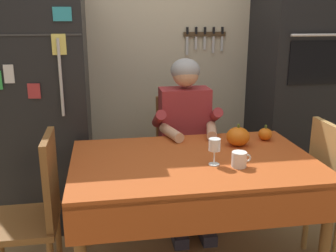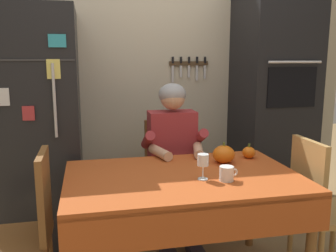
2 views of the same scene
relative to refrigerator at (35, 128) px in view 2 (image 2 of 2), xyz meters
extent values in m
cube|color=beige|center=(1.00, 0.39, 0.40)|extent=(3.70, 0.10, 2.60)
cube|color=#4C3823|center=(1.31, 0.33, 0.48)|extent=(0.36, 0.02, 0.04)
cube|color=silver|center=(1.16, 0.32, 0.39)|extent=(0.02, 0.01, 0.15)
cube|color=black|center=(1.16, 0.32, 0.51)|extent=(0.02, 0.01, 0.06)
cube|color=silver|center=(1.23, 0.32, 0.41)|extent=(0.02, 0.01, 0.10)
cube|color=black|center=(1.23, 0.32, 0.51)|extent=(0.02, 0.01, 0.06)
cube|color=silver|center=(1.31, 0.32, 0.41)|extent=(0.02, 0.01, 0.11)
cube|color=black|center=(1.31, 0.32, 0.51)|extent=(0.02, 0.01, 0.06)
cube|color=silver|center=(1.38, 0.32, 0.39)|extent=(0.02, 0.01, 0.14)
cube|color=black|center=(1.38, 0.32, 0.51)|extent=(0.02, 0.01, 0.06)
cube|color=silver|center=(1.46, 0.32, 0.40)|extent=(0.02, 0.01, 0.12)
cube|color=black|center=(1.46, 0.32, 0.51)|extent=(0.02, 0.01, 0.06)
cube|color=black|center=(0.00, 0.00, 0.00)|extent=(0.68, 0.68, 1.80)
cylinder|color=silver|center=(0.19, -0.36, 0.25)|extent=(0.02, 0.02, 0.50)
cube|color=#333335|center=(0.00, -0.34, 0.52)|extent=(0.67, 0.01, 0.01)
cube|color=teal|center=(0.22, -0.35, 0.64)|extent=(0.11, 0.01, 0.09)
cube|color=#E5D666|center=(0.19, -0.35, 0.46)|extent=(0.09, 0.02, 0.13)
cube|color=silver|center=(-0.13, -0.35, 0.28)|extent=(0.06, 0.01, 0.12)
cube|color=#B73338|center=(0.01, -0.35, 0.17)|extent=(0.08, 0.02, 0.10)
cube|color=black|center=(2.00, 0.04, 0.15)|extent=(0.60, 0.60, 2.10)
cube|color=black|center=(2.00, -0.26, 0.30)|extent=(0.42, 0.01, 0.32)
cylinder|color=silver|center=(2.00, -0.29, 0.50)|extent=(0.45, 0.02, 0.02)
cylinder|color=brown|center=(0.31, -0.47, -0.55)|extent=(0.06, 0.06, 0.70)
cylinder|color=brown|center=(1.59, -0.47, -0.55)|extent=(0.06, 0.06, 0.70)
cube|color=#B24C1E|center=(0.95, -0.86, -0.18)|extent=(1.40, 0.90, 0.04)
cube|color=#B24C1E|center=(0.95, -1.30, -0.28)|extent=(1.40, 0.01, 0.20)
cube|color=brown|center=(1.03, -0.17, -0.47)|extent=(0.40, 0.40, 0.04)
cube|color=brown|center=(1.03, 0.01, -0.21)|extent=(0.36, 0.04, 0.48)
cylinder|color=brown|center=(0.86, -0.34, -0.69)|extent=(0.04, 0.04, 0.41)
cylinder|color=brown|center=(0.86, 0.00, -0.69)|extent=(0.04, 0.04, 0.41)
cylinder|color=brown|center=(1.20, -0.34, -0.69)|extent=(0.04, 0.04, 0.41)
cylinder|color=brown|center=(1.20, 0.00, -0.69)|extent=(0.04, 0.04, 0.41)
cube|color=#38384C|center=(1.13, -0.55, -0.86)|extent=(0.10, 0.22, 0.08)
cylinder|color=#38384C|center=(0.93, -0.49, -0.67)|extent=(0.09, 0.09, 0.38)
cylinder|color=#38384C|center=(1.13, -0.49, -0.67)|extent=(0.09, 0.09, 0.38)
cube|color=#38384C|center=(0.94, -0.33, -0.40)|extent=(0.12, 0.40, 0.11)
cube|color=#38384C|center=(1.12, -0.33, -0.40)|extent=(0.12, 0.40, 0.11)
cube|color=#9E2D33|center=(1.03, -0.21, -0.11)|extent=(0.36, 0.20, 0.48)
cylinder|color=#9E2D33|center=(0.83, -0.28, -0.07)|extent=(0.07, 0.26, 0.18)
cylinder|color=#9E2D33|center=(1.23, -0.28, -0.07)|extent=(0.07, 0.26, 0.18)
cylinder|color=#D8A884|center=(0.89, -0.45, -0.13)|extent=(0.13, 0.27, 0.07)
cylinder|color=#D8A884|center=(1.17, -0.45, -0.13)|extent=(0.13, 0.27, 0.07)
sphere|color=#D8A884|center=(1.03, -0.23, 0.24)|extent=(0.19, 0.19, 0.19)
ellipsoid|color=#99999E|center=(1.03, -0.22, 0.26)|extent=(0.21, 0.21, 0.17)
cube|color=tan|center=(1.93, -0.94, -0.47)|extent=(0.40, 0.40, 0.04)
cube|color=tan|center=(1.75, -0.94, -0.21)|extent=(0.04, 0.36, 0.48)
cylinder|color=tan|center=(2.10, -0.77, -0.69)|extent=(0.04, 0.04, 0.41)
cylinder|color=tan|center=(1.76, -0.77, -0.69)|extent=(0.04, 0.04, 0.41)
cube|color=brown|center=(-0.03, -0.89, -0.47)|extent=(0.40, 0.40, 0.04)
cube|color=brown|center=(0.15, -0.89, -0.21)|extent=(0.04, 0.36, 0.48)
cylinder|color=white|center=(1.17, -1.02, -0.12)|extent=(0.08, 0.08, 0.09)
torus|color=white|center=(1.21, -1.02, -0.11)|extent=(0.05, 0.01, 0.05)
cylinder|color=white|center=(1.04, -0.97, -0.16)|extent=(0.06, 0.06, 0.01)
cylinder|color=white|center=(1.04, -0.97, -0.12)|extent=(0.01, 0.01, 0.08)
cylinder|color=white|center=(1.04, -0.97, -0.04)|extent=(0.07, 0.07, 0.07)
ellipsoid|color=orange|center=(1.50, -0.60, -0.12)|extent=(0.09, 0.09, 0.08)
cylinder|color=#4C6023|center=(1.50, -0.60, -0.07)|extent=(0.02, 0.02, 0.02)
ellipsoid|color=orange|center=(1.28, -0.68, -0.10)|extent=(0.15, 0.15, 0.12)
cylinder|color=#4C6023|center=(1.28, -0.68, -0.03)|extent=(0.02, 0.02, 0.02)
camera|label=1|loc=(0.46, -2.93, 0.65)|focal=41.87mm
camera|label=2|loc=(0.41, -2.93, 0.54)|focal=39.51mm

